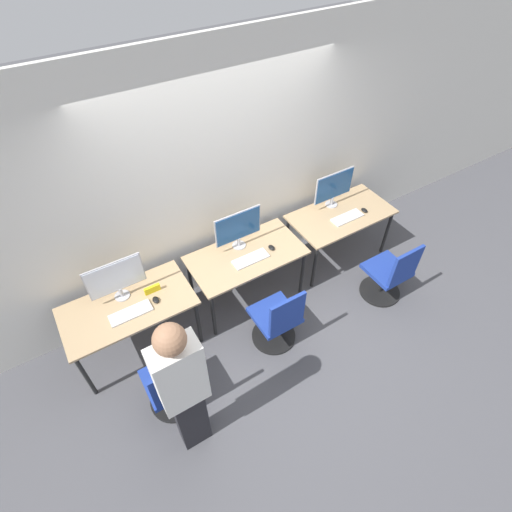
% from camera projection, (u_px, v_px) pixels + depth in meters
% --- Properties ---
extents(ground_plane, '(20.00, 20.00, 0.00)m').
position_uv_depth(ground_plane, '(262.00, 314.00, 4.63)').
color(ground_plane, '#4C4C51').
extents(wall_back, '(12.00, 0.05, 2.80)m').
position_uv_depth(wall_back, '(223.00, 180.00, 4.10)').
color(wall_back, silver).
rests_on(wall_back, ground_plane).
extents(desk_left, '(1.26, 0.67, 0.70)m').
position_uv_depth(desk_left, '(129.00, 310.00, 3.89)').
color(desk_left, tan).
rests_on(desk_left, ground_plane).
extents(monitor_left, '(0.54, 0.15, 0.46)m').
position_uv_depth(monitor_left, '(116.00, 278.00, 3.74)').
color(monitor_left, '#B2B2B7').
rests_on(monitor_left, desk_left).
extents(keyboard_left, '(0.40, 0.15, 0.02)m').
position_uv_depth(keyboard_left, '(131.00, 313.00, 3.77)').
color(keyboard_left, silver).
rests_on(keyboard_left, desk_left).
extents(mouse_left, '(0.06, 0.09, 0.03)m').
position_uv_depth(mouse_left, '(156.00, 300.00, 3.87)').
color(mouse_left, black).
rests_on(mouse_left, desk_left).
extents(office_chair_left, '(0.48, 0.48, 0.87)m').
position_uv_depth(office_chair_left, '(172.00, 387.00, 3.63)').
color(office_chair_left, black).
rests_on(office_chair_left, ground_plane).
extents(person_left, '(0.36, 0.23, 1.71)m').
position_uv_depth(person_left, '(183.00, 388.00, 3.00)').
color(person_left, '#232328').
rests_on(person_left, ground_plane).
extents(desk_center, '(1.26, 0.67, 0.70)m').
position_uv_depth(desk_center, '(246.00, 259.00, 4.38)').
color(desk_center, tan).
rests_on(desk_center, ground_plane).
extents(monitor_center, '(0.54, 0.15, 0.46)m').
position_uv_depth(monitor_center, '(238.00, 228.00, 4.24)').
color(monitor_center, '#B2B2B7').
rests_on(monitor_center, desk_center).
extents(keyboard_center, '(0.40, 0.15, 0.02)m').
position_uv_depth(keyboard_center, '(251.00, 259.00, 4.27)').
color(keyboard_center, silver).
rests_on(keyboard_center, desk_center).
extents(mouse_center, '(0.06, 0.09, 0.03)m').
position_uv_depth(mouse_center, '(271.00, 248.00, 4.38)').
color(mouse_center, black).
rests_on(mouse_center, desk_center).
extents(office_chair_center, '(0.48, 0.48, 0.87)m').
position_uv_depth(office_chair_center, '(277.00, 322.00, 4.14)').
color(office_chair_center, black).
rests_on(office_chair_center, ground_plane).
extents(desk_right, '(1.26, 0.67, 0.70)m').
position_uv_depth(desk_right, '(341.00, 218.00, 4.87)').
color(desk_right, tan).
rests_on(desk_right, ground_plane).
extents(monitor_right, '(0.54, 0.15, 0.46)m').
position_uv_depth(monitor_right, '(334.00, 187.00, 4.75)').
color(monitor_right, '#B2B2B7').
rests_on(monitor_right, desk_right).
extents(keyboard_right, '(0.40, 0.15, 0.02)m').
position_uv_depth(keyboard_right, '(347.00, 218.00, 4.75)').
color(keyboard_right, silver).
rests_on(keyboard_right, desk_right).
extents(mouse_right, '(0.06, 0.09, 0.03)m').
position_uv_depth(mouse_right, '(364.00, 210.00, 4.83)').
color(mouse_right, black).
rests_on(mouse_right, desk_right).
extents(office_chair_right, '(0.48, 0.48, 0.87)m').
position_uv_depth(office_chair_right, '(389.00, 276.00, 4.58)').
color(office_chair_right, black).
rests_on(office_chair_right, ground_plane).
extents(placard_left, '(0.16, 0.03, 0.08)m').
position_uv_depth(placard_left, '(152.00, 289.00, 3.93)').
color(placard_left, yellow).
rests_on(placard_left, desk_left).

